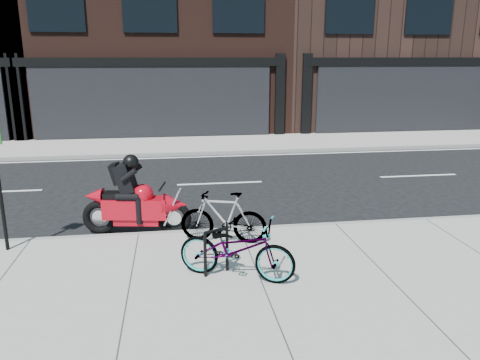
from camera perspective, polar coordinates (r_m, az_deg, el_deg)
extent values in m
plane|color=black|center=(11.32, -1.44, -3.06)|extent=(120.00, 120.00, 0.00)
cube|color=gray|center=(6.77, 3.82, -15.53)|extent=(60.00, 6.00, 0.13)
cube|color=gray|center=(18.81, -4.28, 4.35)|extent=(60.00, 3.50, 0.13)
cube|color=black|center=(27.74, 16.78, 20.00)|extent=(12.00, 10.00, 12.50)
cylinder|color=black|center=(7.38, -4.27, -9.10)|extent=(0.05, 0.05, 0.73)
cylinder|color=black|center=(7.56, -1.58, -8.44)|extent=(0.05, 0.05, 0.73)
cylinder|color=black|center=(7.33, -2.95, -6.16)|extent=(0.39, 0.21, 0.05)
imported|color=gray|center=(7.27, -0.42, -8.37)|extent=(1.95, 1.34, 0.97)
imported|color=gray|center=(8.64, -2.06, -4.55)|extent=(1.68, 0.90, 0.97)
torus|color=black|center=(9.51, -8.04, -4.61)|extent=(0.72, 0.26, 0.70)
torus|color=black|center=(9.86, -16.73, -4.38)|extent=(0.72, 0.26, 0.70)
cube|color=#A90715|center=(9.59, -12.60, -3.31)|extent=(1.32, 0.61, 0.40)
cone|color=#A90715|center=(9.41, -7.85, -3.03)|extent=(0.55, 0.54, 0.47)
sphere|color=#A90715|center=(9.48, -11.76, -1.74)|extent=(0.42, 0.42, 0.42)
cube|color=black|center=(9.60, -14.53, -1.82)|extent=(0.63, 0.39, 0.13)
cylinder|color=silver|center=(10.00, -15.52, -4.17)|extent=(0.59, 0.19, 0.10)
cube|color=black|center=(9.47, -13.80, 0.25)|extent=(0.47, 0.45, 0.62)
cube|color=black|center=(9.49, -14.82, 0.76)|extent=(0.30, 0.36, 0.43)
sphere|color=black|center=(9.36, -13.17, 2.14)|extent=(0.31, 0.31, 0.31)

